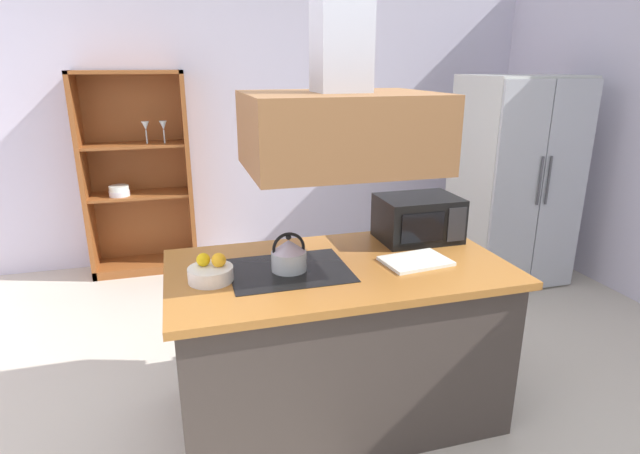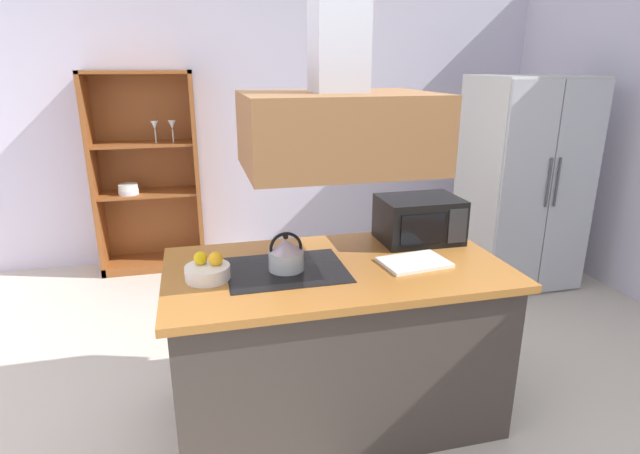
{
  "view_description": "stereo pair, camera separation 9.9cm",
  "coord_description": "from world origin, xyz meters",
  "px_view_note": "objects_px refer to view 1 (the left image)",
  "views": [
    {
      "loc": [
        -0.68,
        -2.15,
        1.9
      ],
      "look_at": [
        0.09,
        0.55,
        1.0
      ],
      "focal_mm": 28.68,
      "sensor_mm": 36.0,
      "label": 1
    },
    {
      "loc": [
        -0.58,
        -2.18,
        1.9
      ],
      "look_at": [
        0.09,
        0.55,
        1.0
      ],
      "focal_mm": 28.68,
      "sensor_mm": 36.0,
      "label": 2
    }
  ],
  "objects_px": {
    "kettle": "(289,255)",
    "dish_cabinet": "(139,185)",
    "microwave": "(418,218)",
    "cutting_board": "(416,261)",
    "fruit_bowl": "(211,272)",
    "refrigerator": "(513,181)"
  },
  "relations": [
    {
      "from": "kettle",
      "to": "dish_cabinet",
      "type": "bearing_deg",
      "value": 108.31
    },
    {
      "from": "microwave",
      "to": "cutting_board",
      "type": "bearing_deg",
      "value": -117.08
    },
    {
      "from": "dish_cabinet",
      "to": "kettle",
      "type": "relative_size",
      "value": 9.23
    },
    {
      "from": "dish_cabinet",
      "to": "cutting_board",
      "type": "bearing_deg",
      "value": -60.28
    },
    {
      "from": "kettle",
      "to": "microwave",
      "type": "xyz_separation_m",
      "value": [
        0.84,
        0.26,
        0.05
      ]
    },
    {
      "from": "cutting_board",
      "to": "fruit_bowl",
      "type": "xyz_separation_m",
      "value": [
        -1.06,
        0.06,
        0.04
      ]
    },
    {
      "from": "cutting_board",
      "to": "fruit_bowl",
      "type": "bearing_deg",
      "value": 176.82
    },
    {
      "from": "fruit_bowl",
      "to": "refrigerator",
      "type": "bearing_deg",
      "value": 27.96
    },
    {
      "from": "refrigerator",
      "to": "dish_cabinet",
      "type": "distance_m",
      "value": 3.41
    },
    {
      "from": "refrigerator",
      "to": "kettle",
      "type": "distance_m",
      "value": 2.76
    },
    {
      "from": "cutting_board",
      "to": "refrigerator",
      "type": "bearing_deg",
      "value": 41.89
    },
    {
      "from": "refrigerator",
      "to": "fruit_bowl",
      "type": "height_order",
      "value": "refrigerator"
    },
    {
      "from": "kettle",
      "to": "microwave",
      "type": "distance_m",
      "value": 0.88
    },
    {
      "from": "refrigerator",
      "to": "cutting_board",
      "type": "relative_size",
      "value": 5.32
    },
    {
      "from": "refrigerator",
      "to": "microwave",
      "type": "xyz_separation_m",
      "value": [
        -1.51,
        -1.17,
        0.13
      ]
    },
    {
      "from": "microwave",
      "to": "fruit_bowl",
      "type": "height_order",
      "value": "microwave"
    },
    {
      "from": "microwave",
      "to": "refrigerator",
      "type": "bearing_deg",
      "value": 37.75
    },
    {
      "from": "refrigerator",
      "to": "microwave",
      "type": "relative_size",
      "value": 3.93
    },
    {
      "from": "dish_cabinet",
      "to": "cutting_board",
      "type": "height_order",
      "value": "dish_cabinet"
    },
    {
      "from": "kettle",
      "to": "microwave",
      "type": "bearing_deg",
      "value": 17.35
    },
    {
      "from": "refrigerator",
      "to": "dish_cabinet",
      "type": "bearing_deg",
      "value": 160.34
    },
    {
      "from": "kettle",
      "to": "cutting_board",
      "type": "height_order",
      "value": "kettle"
    }
  ]
}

